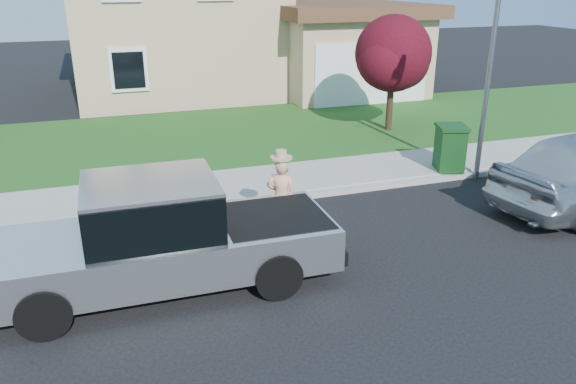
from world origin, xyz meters
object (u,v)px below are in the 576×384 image
object	(u,v)px
pickup_truck	(162,239)
woman	(281,196)
ornamental_tree	(394,57)
trash_bin	(450,147)
street_lamp	(492,61)

from	to	relation	value
pickup_truck	woman	world-z (taller)	pickup_truck
woman	pickup_truck	bearing A→B (deg)	52.41
woman	ornamental_tree	world-z (taller)	ornamental_tree
pickup_truck	trash_bin	bearing A→B (deg)	24.26
woman	street_lamp	distance (m)	6.06
ornamental_tree	trash_bin	size ratio (longest dim) A/B	3.16
pickup_truck	trash_bin	size ratio (longest dim) A/B	4.96
pickup_truck	ornamental_tree	bearing A→B (deg)	43.40
pickup_truck	woman	xyz separation A→B (m)	(2.37, 1.23, -0.04)
ornamental_tree	trash_bin	bearing A→B (deg)	-97.98
pickup_truck	street_lamp	bearing A→B (deg)	19.55
woman	trash_bin	size ratio (longest dim) A/B	1.52
pickup_truck	street_lamp	distance (m)	8.56
pickup_truck	trash_bin	xyz separation A→B (m)	(7.40, 3.20, -0.13)
woman	street_lamp	size ratio (longest dim) A/B	0.34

